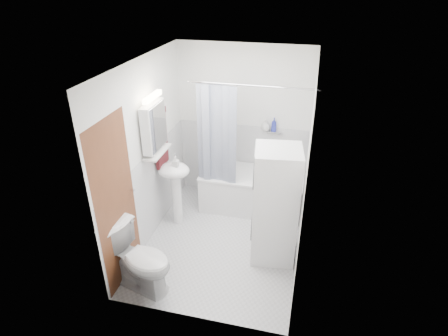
% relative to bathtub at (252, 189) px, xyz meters
% --- Properties ---
extents(floor, '(2.60, 2.60, 0.00)m').
position_rel_bathtub_xyz_m(floor, '(-0.23, -0.92, -0.32)').
color(floor, silver).
rests_on(floor, ground).
extents(room_walls, '(2.60, 2.60, 2.60)m').
position_rel_bathtub_xyz_m(room_walls, '(-0.23, -0.92, 1.17)').
color(room_walls, white).
rests_on(room_walls, ground).
extents(wainscot, '(1.98, 2.58, 2.58)m').
position_rel_bathtub_xyz_m(wainscot, '(-0.23, -0.63, 0.28)').
color(wainscot, silver).
rests_on(wainscot, ground).
extents(door, '(0.05, 2.00, 2.00)m').
position_rel_bathtub_xyz_m(door, '(-1.18, -1.47, 0.68)').
color(door, brown).
rests_on(door, ground).
extents(bathtub, '(1.52, 0.72, 0.58)m').
position_rel_bathtub_xyz_m(bathtub, '(0.00, 0.00, 0.00)').
color(bathtub, white).
rests_on(bathtub, ground).
extents(tub_spout, '(0.04, 0.12, 0.04)m').
position_rel_bathtub_xyz_m(tub_spout, '(0.20, 0.33, 0.58)').
color(tub_spout, silver).
rests_on(tub_spout, room_walls).
extents(curtain_rod, '(1.70, 0.02, 0.02)m').
position_rel_bathtub_xyz_m(curtain_rod, '(0.00, -0.30, 1.68)').
color(curtain_rod, silver).
rests_on(curtain_rod, room_walls).
extents(shower_curtain, '(0.55, 0.02, 1.45)m').
position_rel_bathtub_xyz_m(shower_curtain, '(-0.47, -0.30, 0.93)').
color(shower_curtain, '#142149').
rests_on(shower_curtain, curtain_rod).
extents(sink, '(0.44, 0.37, 1.04)m').
position_rel_bathtub_xyz_m(sink, '(-0.98, -0.64, 0.38)').
color(sink, white).
rests_on(sink, ground).
extents(medicine_cabinet, '(0.13, 0.50, 0.71)m').
position_rel_bathtub_xyz_m(medicine_cabinet, '(-1.14, -0.82, 1.25)').
color(medicine_cabinet, white).
rests_on(medicine_cabinet, room_walls).
extents(shelf, '(0.18, 0.54, 0.02)m').
position_rel_bathtub_xyz_m(shelf, '(-1.12, -0.82, 0.88)').
color(shelf, silver).
rests_on(shelf, room_walls).
extents(shower_caddy, '(0.22, 0.06, 0.02)m').
position_rel_bathtub_xyz_m(shower_caddy, '(0.25, 0.32, 0.83)').
color(shower_caddy, silver).
rests_on(shower_caddy, room_walls).
extents(towel, '(0.07, 0.34, 0.81)m').
position_rel_bathtub_xyz_m(towel, '(-1.17, -0.57, 0.98)').
color(towel, maroon).
rests_on(towel, room_walls).
extents(washer_dryer, '(0.60, 0.59, 1.50)m').
position_rel_bathtub_xyz_m(washer_dryer, '(0.45, -1.02, 0.43)').
color(washer_dryer, white).
rests_on(washer_dryer, ground).
extents(toilet, '(0.90, 0.65, 0.79)m').
position_rel_bathtub_xyz_m(toilet, '(-0.95, -1.92, 0.07)').
color(toilet, white).
rests_on(toilet, ground).
extents(soap_pump, '(0.08, 0.17, 0.08)m').
position_rel_bathtub_xyz_m(soap_pump, '(-0.94, -0.67, 0.63)').
color(soap_pump, gray).
rests_on(soap_pump, sink).
extents(shelf_bottle, '(0.07, 0.18, 0.07)m').
position_rel_bathtub_xyz_m(shelf_bottle, '(-1.12, -0.97, 0.93)').
color(shelf_bottle, gray).
rests_on(shelf_bottle, shelf).
extents(shelf_cup, '(0.10, 0.09, 0.10)m').
position_rel_bathtub_xyz_m(shelf_cup, '(-1.12, -0.70, 0.94)').
color(shelf_cup, gray).
rests_on(shelf_cup, shelf).
extents(shampoo_a, '(0.13, 0.17, 0.13)m').
position_rel_bathtub_xyz_m(shampoo_a, '(0.12, 0.32, 0.91)').
color(shampoo_a, gray).
rests_on(shampoo_a, shower_caddy).
extents(shampoo_b, '(0.08, 0.21, 0.08)m').
position_rel_bathtub_xyz_m(shampoo_b, '(0.24, 0.32, 0.88)').
color(shampoo_b, '#262F9B').
rests_on(shampoo_b, shower_caddy).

